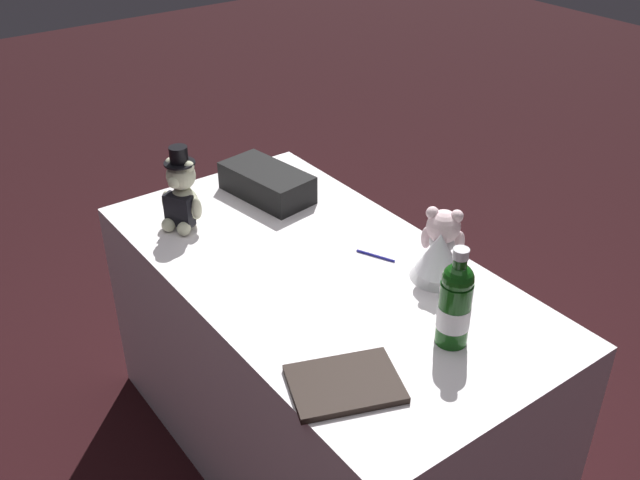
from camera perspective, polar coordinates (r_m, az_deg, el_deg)
name	(u,v)px	position (r m, az deg, el deg)	size (l,w,h in m)	color
ground_plane	(320,448)	(2.70, 0.00, -16.10)	(12.00, 12.00, 0.00)	black
reception_table	(320,366)	(2.42, 0.00, -9.90)	(1.51, 0.80, 0.78)	white
teddy_bear_groom	(182,196)	(2.39, -10.85, 3.46)	(0.14, 0.14, 0.28)	beige
teddy_bear_bride	(441,251)	(2.11, 9.48, -0.83)	(0.22, 0.23, 0.23)	white
champagne_bottle	(455,303)	(1.87, 10.60, -4.93)	(0.09, 0.09, 0.28)	#124710
signing_pen	(374,255)	(2.25, 4.31, -1.22)	(0.13, 0.06, 0.01)	navy
gift_case_black	(267,183)	(2.57, -4.22, 4.53)	(0.36, 0.22, 0.10)	black
guestbook	(345,384)	(1.78, 1.96, -11.26)	(0.19, 0.26, 0.02)	black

